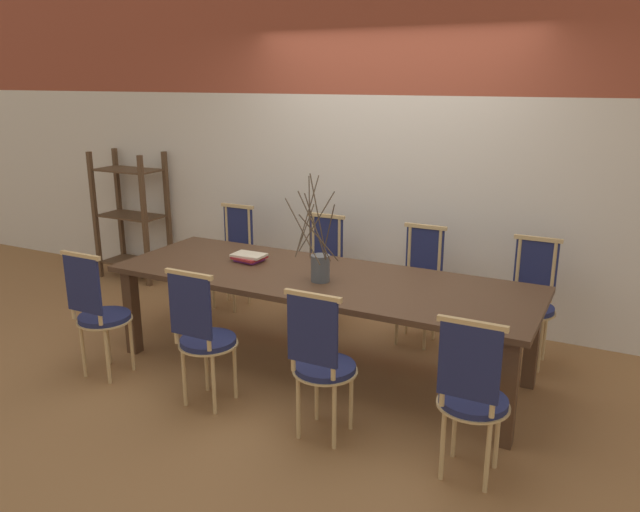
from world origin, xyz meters
TOP-DOWN VIEW (x-y plane):
  - ground_plane at (0.00, 0.00)m, footprint 16.00×16.00m
  - wall_rear at (0.00, 1.34)m, footprint 12.00×0.06m
  - dining_table at (0.00, 0.00)m, footprint 3.08×1.03m
  - chair_near_leftend at (-1.33, -0.83)m, footprint 0.39×0.39m
  - chair_near_left at (-0.42, -0.83)m, footprint 0.39×0.39m
  - chair_near_center at (0.43, -0.83)m, footprint 0.39×0.39m
  - chair_near_right at (1.31, -0.83)m, footprint 0.39×0.39m
  - chair_far_leftend at (-1.34, 0.83)m, footprint 0.39×0.39m
  - chair_far_left at (-0.42, 0.83)m, footprint 0.39×0.39m
  - chair_far_center at (0.47, 0.83)m, footprint 0.39×0.39m
  - chair_far_right at (1.34, 0.83)m, footprint 0.39×0.39m
  - vase_centerpiece at (0.05, -0.10)m, footprint 0.39×0.40m
  - book_stack at (-0.66, 0.09)m, footprint 0.25×0.23m
  - shelving_rack at (-2.80, 1.07)m, footprint 0.73×0.40m

SIDE VIEW (x-z plane):
  - ground_plane at x=0.00m, z-range 0.00..0.00m
  - chair_near_leftend at x=-1.33m, z-range 0.03..0.99m
  - chair_near_left at x=-0.42m, z-range 0.03..0.99m
  - chair_near_center at x=0.43m, z-range 0.03..0.99m
  - chair_near_right at x=1.31m, z-range 0.03..0.99m
  - chair_far_leftend at x=-1.34m, z-range 0.03..0.99m
  - chair_far_left at x=-0.42m, z-range 0.03..0.99m
  - chair_far_center at x=0.47m, z-range 0.03..0.99m
  - chair_far_right at x=1.34m, z-range 0.03..0.99m
  - dining_table at x=0.00m, z-range 0.29..1.01m
  - shelving_rack at x=-2.80m, z-range -0.01..1.35m
  - book_stack at x=-0.66m, z-range 0.72..0.78m
  - vase_centerpiece at x=0.05m, z-range 0.46..1.22m
  - wall_rear at x=0.00m, z-range 0.00..3.20m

